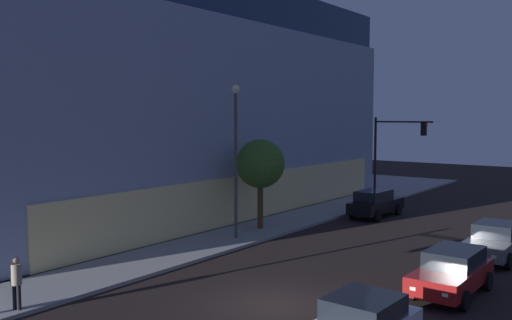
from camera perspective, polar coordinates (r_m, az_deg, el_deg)
name	(u,v)px	position (r m, az deg, el deg)	size (l,w,h in m)	color
ground_plane	(275,305)	(19.49, 1.93, -14.74)	(120.00, 120.00, 0.00)	black
modern_building	(112,105)	(42.98, -14.58, 5.52)	(33.91, 27.24, 14.68)	#4C4C51
traffic_light_far_corner	(393,145)	(41.28, 13.90, 1.53)	(0.61, 4.51, 6.20)	black
street_lamp_sidewalk	(236,142)	(28.31, -2.10, 1.83)	(0.44, 0.44, 7.87)	#454545
sidewalk_tree	(260,164)	(30.80, 0.45, -0.43)	(2.73, 2.73, 5.01)	#4F391E
pedestrian_waiting	(16,278)	(19.93, -23.48, -11.11)	(0.36, 0.36, 1.75)	black
car_red	(452,271)	(21.56, 19.54, -10.75)	(4.50, 2.10, 1.62)	maroon
car_grey	(495,241)	(27.44, 23.39, -7.64)	(4.70, 2.13, 1.61)	slate
car_black	(375,203)	(36.21, 12.20, -4.35)	(4.86, 2.07, 1.74)	black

